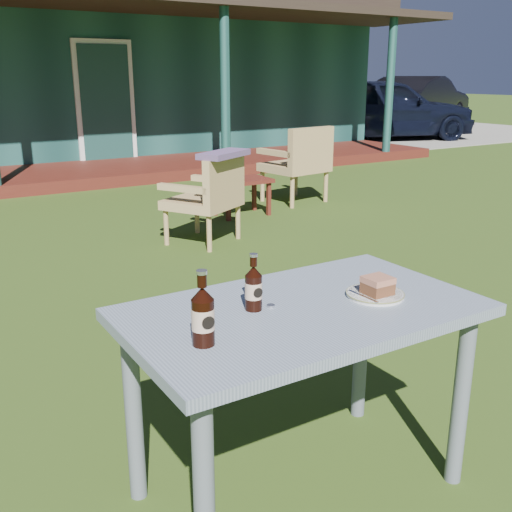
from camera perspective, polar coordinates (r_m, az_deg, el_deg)
ground at (r=3.62m, az=-11.00°, el=-7.37°), size 80.00×80.00×0.00m
gravel_strip at (r=16.49m, az=13.47°, el=11.35°), size 9.00×6.00×0.02m
car_near at (r=14.63m, az=11.97°, el=13.59°), size 4.54×2.90×1.44m
car_far at (r=18.42m, az=15.26°, el=13.97°), size 4.63×3.01×1.44m
cafe_table at (r=2.07m, az=4.42°, el=-7.42°), size 1.20×0.70×0.72m
plate at (r=2.15m, az=11.27°, el=-3.59°), size 0.20×0.20×0.01m
cake_slice at (r=2.12m, az=11.51°, el=-2.75°), size 0.09×0.09×0.06m
fork at (r=2.10m, az=10.16°, el=-3.81°), size 0.02×0.14×0.00m
cola_bottle_near at (r=1.97m, az=-0.24°, el=-3.03°), size 0.06×0.06×0.19m
cola_bottle_far at (r=1.72m, az=-5.08°, el=-5.66°), size 0.07×0.07×0.23m
bottle_cap at (r=2.01m, az=1.43°, el=-4.77°), size 0.03×0.03×0.01m
armchair_left at (r=5.37m, az=-4.47°, el=5.83°), size 0.78×0.76×0.79m
armchair_right at (r=7.14m, az=4.19°, el=9.07°), size 0.75×0.71×0.90m
floral_throw at (r=5.23m, az=-3.08°, el=9.66°), size 0.59×0.47×0.05m
side_table at (r=6.47m, az=-1.37°, el=6.85°), size 0.60×0.40×0.40m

